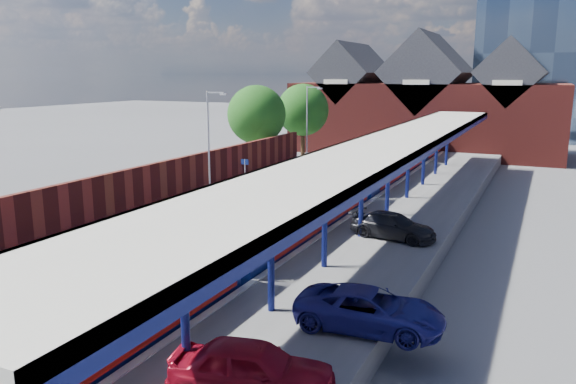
% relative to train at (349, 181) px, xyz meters
% --- Properties ---
extents(ground, '(240.00, 240.00, 0.00)m').
position_rel_train_xyz_m(ground, '(-1.49, 3.60, -2.12)').
color(ground, '#5B5B5E').
rests_on(ground, ground).
extents(ballast_bed, '(6.00, 76.00, 0.06)m').
position_rel_train_xyz_m(ballast_bed, '(-1.49, -6.40, -2.09)').
color(ballast_bed, '#473D33').
rests_on(ballast_bed, ground).
extents(rails, '(4.51, 76.00, 0.14)m').
position_rel_train_xyz_m(rails, '(-1.49, -6.40, -2.00)').
color(rails, slate).
rests_on(rails, ground).
extents(left_platform, '(5.00, 76.00, 1.00)m').
position_rel_train_xyz_m(left_platform, '(-6.99, -6.40, -1.62)').
color(left_platform, '#565659').
rests_on(left_platform, ground).
extents(right_platform, '(6.00, 76.00, 1.00)m').
position_rel_train_xyz_m(right_platform, '(4.51, -6.40, -1.62)').
color(right_platform, '#565659').
rests_on(right_platform, ground).
extents(coping_left, '(0.30, 76.00, 0.05)m').
position_rel_train_xyz_m(coping_left, '(-4.64, -6.40, -1.10)').
color(coping_left, silver).
rests_on(coping_left, left_platform).
extents(coping_right, '(0.30, 76.00, 0.05)m').
position_rel_train_xyz_m(coping_right, '(1.66, -6.40, -1.10)').
color(coping_right, silver).
rests_on(coping_right, right_platform).
extents(yellow_line, '(0.14, 76.00, 0.01)m').
position_rel_train_xyz_m(yellow_line, '(-5.24, -6.40, -1.12)').
color(yellow_line, yellow).
rests_on(yellow_line, left_platform).
extents(train, '(2.89, 65.91, 3.45)m').
position_rel_train_xyz_m(train, '(0.00, 0.00, 0.00)').
color(train, navy).
rests_on(train, ground).
extents(canopy, '(4.50, 52.00, 4.48)m').
position_rel_train_xyz_m(canopy, '(3.99, -4.45, 3.13)').
color(canopy, navy).
rests_on(canopy, right_platform).
extents(lamp_post_c, '(1.48, 0.18, 7.00)m').
position_rel_train_xyz_m(lamp_post_c, '(-7.86, -4.40, 2.87)').
color(lamp_post_c, '#A5A8AA').
rests_on(lamp_post_c, left_platform).
extents(lamp_post_d, '(1.48, 0.18, 7.00)m').
position_rel_train_xyz_m(lamp_post_d, '(-7.86, 11.60, 2.87)').
color(lamp_post_d, '#A5A8AA').
rests_on(lamp_post_d, left_platform).
extents(platform_sign, '(0.55, 0.08, 2.50)m').
position_rel_train_xyz_m(platform_sign, '(-6.49, -2.40, 0.57)').
color(platform_sign, '#A5A8AA').
rests_on(platform_sign, left_platform).
extents(brick_wall, '(0.35, 50.00, 3.86)m').
position_rel_train_xyz_m(brick_wall, '(-9.59, -12.86, 0.33)').
color(brick_wall, maroon).
rests_on(brick_wall, left_platform).
extents(station_building, '(30.00, 12.12, 13.78)m').
position_rel_train_xyz_m(station_building, '(-1.49, 31.60, 3.33)').
color(station_building, maroon).
rests_on(station_building, ground).
extents(tree_near, '(5.20, 5.20, 8.10)m').
position_rel_train_xyz_m(tree_near, '(-11.84, 9.51, 3.23)').
color(tree_near, '#382314').
rests_on(tree_near, ground).
extents(tree_far, '(5.20, 5.20, 8.10)m').
position_rel_train_xyz_m(tree_far, '(-10.84, 17.51, 3.23)').
color(tree_far, '#382314').
rests_on(tree_far, ground).
extents(parked_car_red, '(4.50, 2.58, 1.44)m').
position_rel_train_xyz_m(parked_car_red, '(5.42, -23.27, -0.40)').
color(parked_car_red, maroon).
rests_on(parked_car_red, right_platform).
extents(parked_car_dark, '(4.55, 2.48, 1.25)m').
position_rel_train_xyz_m(parked_car_dark, '(5.06, -7.98, -0.50)').
color(parked_car_dark, black).
rests_on(parked_car_dark, right_platform).
extents(parked_car_blue, '(4.90, 2.52, 1.32)m').
position_rel_train_xyz_m(parked_car_blue, '(7.01, -18.37, -0.46)').
color(parked_car_blue, navy).
rests_on(parked_car_blue, right_platform).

